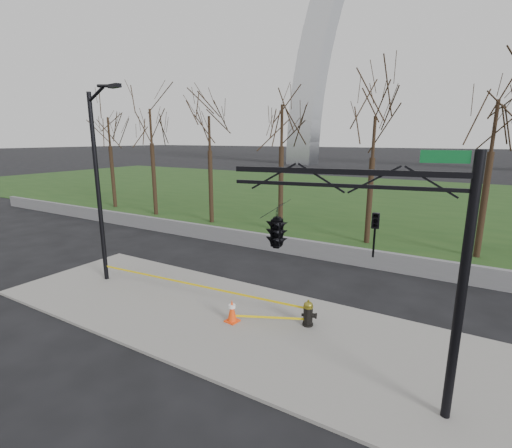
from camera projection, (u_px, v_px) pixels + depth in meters
The scene contains 10 objects.
ground at pixel (221, 318), 13.07m from camera, with size 500.00×500.00×0.00m, color black.
sidewalk at pixel (221, 316), 13.06m from camera, with size 18.00×6.00×0.10m, color gray.
grass_strip at pixel (392, 199), 38.16m from camera, with size 120.00×40.00×0.06m, color #1C3B15.
guardrail at pixel (310, 249), 19.66m from camera, with size 60.00×0.30×0.90m, color #59595B.
tree_row at pixel (323, 166), 22.55m from camera, with size 44.15×4.00×9.04m.
fire_hydrant at pixel (308, 314), 12.26m from camera, with size 0.57×0.37×0.91m.
traffic_cone at pixel (232, 311), 12.51m from camera, with size 0.46×0.46×0.80m.
street_light at pixel (99, 176), 15.26m from camera, with size 2.38×0.59×8.21m.
traffic_signal_mast at pixel (309, 230), 8.46m from camera, with size 5.01×2.54×6.00m.
caution_tape at pixel (207, 291), 13.88m from camera, with size 9.35×1.09×0.46m.
Camera 1 is at (7.20, -9.65, 6.20)m, focal length 25.93 mm.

